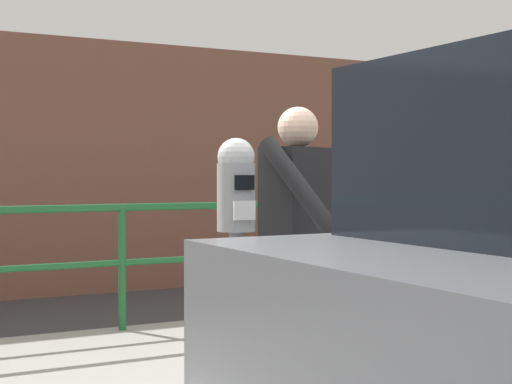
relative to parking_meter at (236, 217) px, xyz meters
name	(u,v)px	position (x,y,z in m)	size (l,w,h in m)	color
sidewalk_curb	(190,381)	(0.27, 1.22, -1.12)	(36.00, 3.12, 0.14)	#9E9B93
parking_meter	(236,217)	(0.00, 0.00, 0.00)	(0.18, 0.19, 1.43)	slate
pedestrian_at_meter	(299,239)	(0.48, 0.22, -0.14)	(0.57, 0.67, 1.61)	brown
background_railing	(122,240)	(0.27, 2.64, -0.32)	(24.06, 0.06, 1.02)	#1E602D
backdrop_wall	(42,167)	(0.27, 5.64, 0.29)	(32.00, 0.50, 2.95)	brown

